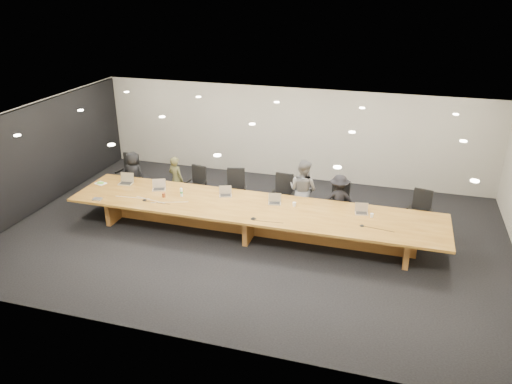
# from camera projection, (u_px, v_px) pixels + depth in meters

# --- Properties ---
(ground) EXTENTS (12.00, 12.00, 0.00)m
(ground) POSITION_uv_depth(u_px,v_px,m) (253.00, 234.00, 12.17)
(ground) COLOR black
(ground) RESTS_ON ground
(back_wall) EXTENTS (12.00, 0.02, 2.80)m
(back_wall) POSITION_uv_depth(u_px,v_px,m) (291.00, 134.00, 15.13)
(back_wall) COLOR beige
(back_wall) RESTS_ON ground
(left_wall_panel) EXTENTS (0.08, 7.84, 2.74)m
(left_wall_panel) POSITION_uv_depth(u_px,v_px,m) (38.00, 158.00, 13.17)
(left_wall_panel) COLOR black
(left_wall_panel) RESTS_ON ground
(conference_table) EXTENTS (9.00, 1.80, 0.75)m
(conference_table) POSITION_uv_depth(u_px,v_px,m) (252.00, 215.00, 11.96)
(conference_table) COLOR brown
(conference_table) RESTS_ON ground
(chair_far_left) EXTENTS (0.69, 0.69, 1.20)m
(chair_far_left) POSITION_uv_depth(u_px,v_px,m) (127.00, 175.00, 14.16)
(chair_far_left) COLOR black
(chair_far_left) RESTS_ON ground
(chair_left) EXTENTS (0.63, 0.63, 1.06)m
(chair_left) POSITION_uv_depth(u_px,v_px,m) (195.00, 185.00, 13.66)
(chair_left) COLOR black
(chair_left) RESTS_ON ground
(chair_mid_left) EXTENTS (0.69, 0.69, 1.13)m
(chair_mid_left) POSITION_uv_depth(u_px,v_px,m) (235.00, 190.00, 13.26)
(chair_mid_left) COLOR black
(chair_mid_left) RESTS_ON ground
(chair_mid_right) EXTENTS (0.60, 0.60, 1.13)m
(chair_mid_right) POSITION_uv_depth(u_px,v_px,m) (282.00, 196.00, 12.90)
(chair_mid_right) COLOR black
(chair_mid_right) RESTS_ON ground
(chair_right) EXTENTS (0.65, 0.65, 1.10)m
(chair_right) POSITION_uv_depth(u_px,v_px,m) (338.00, 202.00, 12.59)
(chair_right) COLOR black
(chair_right) RESTS_ON ground
(chair_far_right) EXTENTS (0.66, 0.66, 1.08)m
(chair_far_right) POSITION_uv_depth(u_px,v_px,m) (419.00, 212.00, 12.08)
(chair_far_right) COLOR black
(chair_far_right) RESTS_ON ground
(person_a) EXTENTS (0.66, 0.44, 1.34)m
(person_a) POSITION_uv_depth(u_px,v_px,m) (134.00, 175.00, 13.97)
(person_a) COLOR black
(person_a) RESTS_ON ground
(person_b) EXTENTS (0.56, 0.46, 1.33)m
(person_b) POSITION_uv_depth(u_px,v_px,m) (176.00, 180.00, 13.67)
(person_b) COLOR #3F3E22
(person_b) RESTS_ON ground
(person_c) EXTENTS (0.95, 0.85, 1.61)m
(person_c) POSITION_uv_depth(u_px,v_px,m) (303.00, 190.00, 12.64)
(person_c) COLOR #565658
(person_c) RESTS_ON ground
(person_d) EXTENTS (0.94, 0.65, 1.33)m
(person_d) POSITION_uv_depth(u_px,v_px,m) (339.00, 200.00, 12.42)
(person_d) COLOR black
(person_d) RESTS_ON ground
(laptop_a) EXTENTS (0.39, 0.30, 0.28)m
(laptop_a) POSITION_uv_depth(u_px,v_px,m) (125.00, 179.00, 13.10)
(laptop_a) COLOR #BDB290
(laptop_a) RESTS_ON conference_table
(laptop_b) EXTENTS (0.40, 0.35, 0.26)m
(laptop_b) POSITION_uv_depth(u_px,v_px,m) (159.00, 185.00, 12.74)
(laptop_b) COLOR beige
(laptop_b) RESTS_ON conference_table
(laptop_c) EXTENTS (0.37, 0.32, 0.24)m
(laptop_c) POSITION_uv_depth(u_px,v_px,m) (225.00, 191.00, 12.39)
(laptop_c) COLOR tan
(laptop_c) RESTS_ON conference_table
(laptop_d) EXTENTS (0.35, 0.28, 0.24)m
(laptop_d) POSITION_uv_depth(u_px,v_px,m) (275.00, 199.00, 11.96)
(laptop_d) COLOR tan
(laptop_d) RESTS_ON conference_table
(laptop_e) EXTENTS (0.33, 0.26, 0.23)m
(laptop_e) POSITION_uv_depth(u_px,v_px,m) (362.00, 209.00, 11.46)
(laptop_e) COLOR #BBA78F
(laptop_e) RESTS_ON conference_table
(water_bottle) EXTENTS (0.09, 0.09, 0.21)m
(water_bottle) POSITION_uv_depth(u_px,v_px,m) (181.00, 192.00, 12.38)
(water_bottle) COLOR silver
(water_bottle) RESTS_ON conference_table
(amber_mug) EXTENTS (0.08, 0.08, 0.10)m
(amber_mug) POSITION_uv_depth(u_px,v_px,m) (164.00, 195.00, 12.35)
(amber_mug) COLOR brown
(amber_mug) RESTS_ON conference_table
(paper_cup_near) EXTENTS (0.10, 0.10, 0.10)m
(paper_cup_near) POSITION_uv_depth(u_px,v_px,m) (294.00, 204.00, 11.85)
(paper_cup_near) COLOR silver
(paper_cup_near) RESTS_ON conference_table
(paper_cup_far) EXTENTS (0.09, 0.09, 0.09)m
(paper_cup_far) POSITION_uv_depth(u_px,v_px,m) (372.00, 215.00, 11.32)
(paper_cup_far) COLOR silver
(paper_cup_far) RESTS_ON conference_table
(notepad) EXTENTS (0.32, 0.28, 0.02)m
(notepad) POSITION_uv_depth(u_px,v_px,m) (101.00, 183.00, 13.17)
(notepad) COLOR silver
(notepad) RESTS_ON conference_table
(lime_gadget) EXTENTS (0.17, 0.11, 0.03)m
(lime_gadget) POSITION_uv_depth(u_px,v_px,m) (100.00, 183.00, 13.15)
(lime_gadget) COLOR #66BF33
(lime_gadget) RESTS_ON notepad
(av_box) EXTENTS (0.24, 0.19, 0.03)m
(av_box) POSITION_uv_depth(u_px,v_px,m) (97.00, 199.00, 12.22)
(av_box) COLOR silver
(av_box) RESTS_ON conference_table
(mic_left) EXTENTS (0.13, 0.13, 0.03)m
(mic_left) POSITION_uv_depth(u_px,v_px,m) (145.00, 200.00, 12.19)
(mic_left) COLOR black
(mic_left) RESTS_ON conference_table
(mic_center) EXTENTS (0.17, 0.17, 0.03)m
(mic_center) POSITION_uv_depth(u_px,v_px,m) (253.00, 218.00, 11.25)
(mic_center) COLOR black
(mic_center) RESTS_ON conference_table
(mic_right) EXTENTS (0.12, 0.12, 0.03)m
(mic_right) POSITION_uv_depth(u_px,v_px,m) (362.00, 225.00, 10.93)
(mic_right) COLOR black
(mic_right) RESTS_ON conference_table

